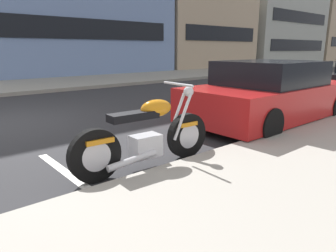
{
  "coord_description": "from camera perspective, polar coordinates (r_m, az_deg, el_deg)",
  "views": [
    {
      "loc": [
        -1.44,
        -7.33,
        1.6
      ],
      "look_at": [
        1.23,
        -4.18,
        0.56
      ],
      "focal_mm": 33.05,
      "sensor_mm": 36.0,
      "label": 1
    }
  ],
  "objects": [
    {
      "name": "parked_motorcycle",
      "position": [
        4.19,
        -3.89,
        -2.03
      ],
      "size": [
        2.16,
        0.62,
        1.14
      ],
      "rotation": [
        0.0,
        0.0,
        -0.05
      ],
      "color": "black",
      "rests_on": "ground"
    },
    {
      "name": "sidewalk_far_curb",
      "position": [
        19.58,
        3.24,
        9.53
      ],
      "size": [
        120.0,
        5.0,
        0.14
      ],
      "primitive_type": "cube",
      "color": "gray",
      "rests_on": "ground"
    },
    {
      "name": "townhouse_corner_block",
      "position": [
        37.92,
        17.49,
        17.72
      ],
      "size": [
        12.45,
        8.35,
        8.88
      ],
      "color": "#939993",
      "rests_on": "ground"
    },
    {
      "name": "parking_stall_stripe",
      "position": [
        4.21,
        -17.34,
        -8.92
      ],
      "size": [
        0.12,
        2.2,
        0.01
      ],
      "primitive_type": "cube",
      "color": "silver",
      "rests_on": "ground"
    },
    {
      "name": "ground_plane",
      "position": [
        7.64,
        -28.48,
        0.24
      ],
      "size": [
        260.0,
        260.0,
        0.0
      ],
      "primitive_type": "plane",
      "color": "#28282B"
    },
    {
      "name": "parked_car_mid_block",
      "position": [
        7.18,
        18.22,
        5.62
      ],
      "size": [
        4.17,
        1.95,
        1.35
      ],
      "rotation": [
        0.0,
        0.0,
        0.0
      ],
      "color": "#AD1919",
      "rests_on": "ground"
    },
    {
      "name": "townhouse_near_left",
      "position": [
        49.45,
        24.13,
        17.47
      ],
      "size": [
        10.85,
        11.37,
        11.13
      ],
      "color": "tan",
      "rests_on": "ground"
    }
  ]
}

